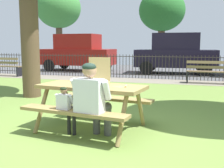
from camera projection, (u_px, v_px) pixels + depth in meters
ground at (122, 111)px, 6.21m from camera, size 28.00×11.61×0.02m
cobblestone_walkway at (154, 81)px, 11.05m from camera, size 28.00×1.40×0.01m
street_asphalt at (166, 71)px, 15.28m from camera, size 28.00×7.52×0.01m
picnic_table_foreground at (91, 95)px, 4.74m from camera, size 1.99×1.71×0.79m
pizza_box_open at (97, 78)px, 4.79m from camera, size 0.43×0.45×0.46m
pizza_slice_on_table at (121, 86)px, 4.55m from camera, size 0.24×0.21×0.02m
adult_at_table at (92, 98)px, 4.16m from camera, size 0.63×0.63×1.19m
child_at_table at (66, 106)px, 4.34m from camera, size 0.31×0.31×0.81m
iron_fence_streetside at (157, 67)px, 11.64m from camera, size 23.56×0.03×1.01m
park_bench_left at (5, 67)px, 12.79m from camera, size 1.61×0.51×0.85m
park_bench_center at (209, 72)px, 10.29m from camera, size 1.60×0.47×0.85m
parked_car_far_left at (78, 52)px, 15.23m from camera, size 3.95×1.92×1.98m
parked_car_left at (176, 53)px, 13.75m from camera, size 3.97×1.97×1.98m
far_tree_left at (58, 8)px, 22.32m from camera, size 3.57×3.57×5.93m
far_tree_midleft at (162, 11)px, 20.05m from camera, size 3.30×3.30×5.34m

